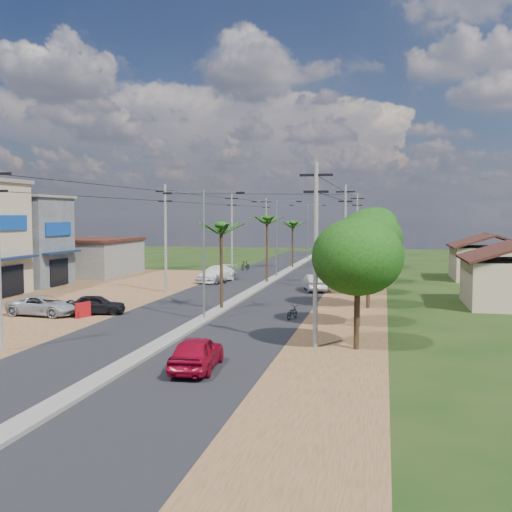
{
  "coord_description": "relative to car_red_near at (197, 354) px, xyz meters",
  "views": [
    {
      "loc": [
        10.74,
        -34.84,
        6.52
      ],
      "look_at": [
        0.16,
        14.4,
        3.0
      ],
      "focal_mm": 42.0,
      "sensor_mm": 36.0,
      "label": 1
    }
  ],
  "objects": [
    {
      "name": "car_parked_silver",
      "position": [
        -13.74,
        10.82,
        -0.08
      ],
      "size": [
        4.73,
        2.42,
        1.28
      ],
      "primitive_type": "imported",
      "rotation": [
        0.0,
        0.0,
        1.51
      ],
      "color": "#9B9FA3",
      "rests_on": "ground"
    },
    {
      "name": "tree_east_d",
      "position": [
        6.24,
        25.33,
        3.62
      ],
      "size": [
        4.2,
        4.2,
        6.13
      ],
      "color": "black",
      "rests_on": "ground"
    },
    {
      "name": "utility_pole_w_b",
      "position": [
        -10.16,
        23.33,
        4.04
      ],
      "size": [
        1.6,
        0.24,
        9.0
      ],
      "color": "#605E56",
      "rests_on": "ground"
    },
    {
      "name": "tree_east_f",
      "position": [
        6.04,
        41.33,
        3.17
      ],
      "size": [
        3.8,
        3.8,
        5.52
      ],
      "color": "black",
      "rests_on": "ground"
    },
    {
      "name": "palm_median_near",
      "position": [
        -3.16,
        15.33,
        4.82
      ],
      "size": [
        2.0,
        2.0,
        6.15
      ],
      "color": "black",
      "rests_on": "ground"
    },
    {
      "name": "tree_east_e",
      "position": [
        6.44,
        33.33,
        4.37
      ],
      "size": [
        4.8,
        4.8,
        7.14
      ],
      "color": "black",
      "rests_on": "ground"
    },
    {
      "name": "utility_pole_e_b",
      "position": [
        4.34,
        27.33,
        4.04
      ],
      "size": [
        1.6,
        0.24,
        9.0
      ],
      "color": "#605E56",
      "rests_on": "ground"
    },
    {
      "name": "shophouse_grey",
      "position": [
        -25.14,
        25.33,
        3.44
      ],
      "size": [
        9.0,
        6.4,
        8.3
      ],
      "color": "#43454A",
      "rests_on": "ground"
    },
    {
      "name": "utility_pole_e_a",
      "position": [
        4.34,
        5.33,
        4.04
      ],
      "size": [
        1.6,
        0.24,
        9.0
      ],
      "color": "#605E56",
      "rests_on": "ground"
    },
    {
      "name": "tree_east_a",
      "position": [
        6.34,
        5.33,
        3.77
      ],
      "size": [
        4.4,
        4.4,
        6.37
      ],
      "color": "black",
      "rests_on": "ground"
    },
    {
      "name": "palm_median_far",
      "position": [
        -3.16,
        47.33,
        4.54
      ],
      "size": [
        2.0,
        2.0,
        5.85
      ],
      "color": "black",
      "rests_on": "ground"
    },
    {
      "name": "ground",
      "position": [
        -3.16,
        11.33,
        -0.72
      ],
      "size": [
        160.0,
        160.0,
        0.0
      ],
      "primitive_type": "plane",
      "color": "black",
      "rests_on": "ground"
    },
    {
      "name": "moto_rider_west_a",
      "position": [
        -7.12,
        29.59,
        -0.27
      ],
      "size": [
        1.16,
        1.79,
        0.89
      ],
      "primitive_type": "imported",
      "rotation": [
        0.0,
        0.0,
        -0.37
      ],
      "color": "black",
      "rests_on": "ground"
    },
    {
      "name": "streetlight_far",
      "position": [
        -3.16,
        61.33,
        4.07
      ],
      "size": [
        5.1,
        0.18,
        8.0
      ],
      "color": "gray",
      "rests_on": "ground"
    },
    {
      "name": "utility_pole_e_c",
      "position": [
        4.34,
        49.33,
        4.04
      ],
      "size": [
        1.6,
        0.24,
        9.0
      ],
      "color": "#605E56",
      "rests_on": "ground"
    },
    {
      "name": "car_white_far",
      "position": [
        -8.16,
        31.58,
        0.05
      ],
      "size": [
        3.43,
        5.64,
        1.53
      ],
      "primitive_type": "imported",
      "rotation": [
        0.0,
        0.0,
        -0.26
      ],
      "color": "silver",
      "rests_on": "ground"
    },
    {
      "name": "moto_rider_west_b",
      "position": [
        -8.16,
        43.8,
        -0.16
      ],
      "size": [
        1.13,
        1.92,
        1.11
      ],
      "primitive_type": "imported",
      "rotation": [
        0.0,
        0.0,
        -0.35
      ],
      "color": "black",
      "rests_on": "ground"
    },
    {
      "name": "low_shed",
      "position": [
        -24.16,
        35.33,
        1.25
      ],
      "size": [
        10.4,
        10.4,
        3.95
      ],
      "color": "#605E56",
      "rests_on": "ground"
    },
    {
      "name": "utility_pole_w_d",
      "position": [
        -10.16,
        66.33,
        4.04
      ],
      "size": [
        1.6,
        0.24,
        9.0
      ],
      "color": "#605E56",
      "rests_on": "ground"
    },
    {
      "name": "house_east_far",
      "position": [
        17.84,
        39.33,
        1.68
      ],
      "size": [
        7.6,
        7.5,
        4.6
      ],
      "color": "tan",
      "rests_on": "ground"
    },
    {
      "name": "palm_median_mid",
      "position": [
        -3.16,
        31.33,
        5.18
      ],
      "size": [
        2.0,
        2.0,
        6.55
      ],
      "color": "black",
      "rests_on": "ground"
    },
    {
      "name": "car_parked_dark",
      "position": [
        -10.66,
        11.96,
        -0.08
      ],
      "size": [
        3.99,
        2.44,
        1.27
      ],
      "primitive_type": "imported",
      "rotation": [
        0.0,
        0.0,
        1.84
      ],
      "color": "black",
      "rests_on": "ground"
    },
    {
      "name": "median",
      "position": [
        -3.16,
        29.33,
        -0.63
      ],
      "size": [
        1.0,
        90.0,
        0.18
      ],
      "primitive_type": "cube",
      "color": "#605E56",
      "rests_on": "ground"
    },
    {
      "name": "tree_east_b",
      "position": [
        6.14,
        11.33,
        3.4
      ],
      "size": [
        4.0,
        4.0,
        5.83
      ],
      "color": "black",
      "rests_on": "ground"
    },
    {
      "name": "tree_east_g",
      "position": [
        6.64,
        49.33,
        4.52
      ],
      "size": [
        5.0,
        5.0,
        7.38
      ],
      "color": "black",
      "rests_on": "ground"
    },
    {
      "name": "moto_rider_east",
      "position": [
        2.04,
        12.91,
        -0.3
      ],
      "size": [
        0.88,
        1.65,
        0.83
      ],
      "primitive_type": "imported",
      "rotation": [
        0.0,
        0.0,
        2.92
      ],
      "color": "black",
      "rests_on": "ground"
    },
    {
      "name": "car_silver_mid",
      "position": [
        1.84,
        26.77,
        -0.01
      ],
      "size": [
        2.59,
        4.53,
        1.41
      ],
      "primitive_type": "imported",
      "rotation": [
        0.0,
        0.0,
        3.41
      ],
      "color": "#9B9FA3",
      "rests_on": "ground"
    },
    {
      "name": "road",
      "position": [
        -3.16,
        26.33,
        -0.7
      ],
      "size": [
        12.0,
        110.0,
        0.04
      ],
      "primitive_type": "cube",
      "color": "black",
      "rests_on": "ground"
    },
    {
      "name": "tree_east_c",
      "position": [
        6.54,
        18.33,
        4.15
      ],
      "size": [
        4.6,
        4.6,
        6.83
      ],
      "color": "black",
      "rests_on": "ground"
    },
    {
      "name": "dirt_shoulder_east",
      "position": [
        5.34,
        26.33,
        -0.7
      ],
      "size": [
        5.0,
        90.0,
        0.03
      ],
      "primitive_type": "cube",
      "color": "#54381C",
      "rests_on": "ground"
    },
    {
      "name": "roadside_sign",
      "position": [
        -10.87,
        10.61,
        -0.22
      ],
      "size": [
        0.51,
        1.15,
        1.0
      ],
      "rotation": [
        0.0,
        0.0,
        -0.37
      ],
      "color": "maroon",
      "rests_on": "ground"
    },
    {
      "name": "dirt_lot_west",
      "position": [
        -18.16,
        19.33,
        -0.7
      ],
      "size": [
        18.0,
        46.0,
        0.04
      ],
      "primitive_type": "cube",
      "color": "#54381C",
      "rests_on": "ground"
    },
    {
      "name": "car_red_near",
      "position": [
        0.0,
        0.0,
        0.0
      ],
      "size": [
        1.99,
        4.32,
        1.44
      ],
      "primitive_type": "imported",
      "rotation": [
        0.0,
        0.0,
        3.21
      ],
      "color": "maroon",
      "rests_on": "ground"
    },
    {
      "name": "streetlight_near",
      "position": [
        -3.16,
        11.33,
        4.07
      ],
      "size": [
        5.1,
        0.18,
        8.0
      ],
      "color": "gray",
      "rests_on": "ground"
    },
    {
      "name": "utility_pole_w_c",
      "position": [
        -10.16,
        45.33,
        4.04
      ],
      "size": [
        1.6,
        0.24,
        9.0
      ],
      "color": "#605E56",
      "rests_on": "ground"
    },
    {
      "name": "tree_east_h",
      "position": [
        6.34,
        57.33,
        3.92
      ],
      "size": [
        4.4,
        4.4,
        6.52
      ],
      "color": "black",
      "rests_on": "ground"
    },
    {
      "name": "streetlight_mid",
      "position": [
        -3.16,
        36.33,
        4.07
      ],
      "size": [
        5.1,
        0.18,
        8.0
      ],
      "color": "gray",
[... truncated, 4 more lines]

